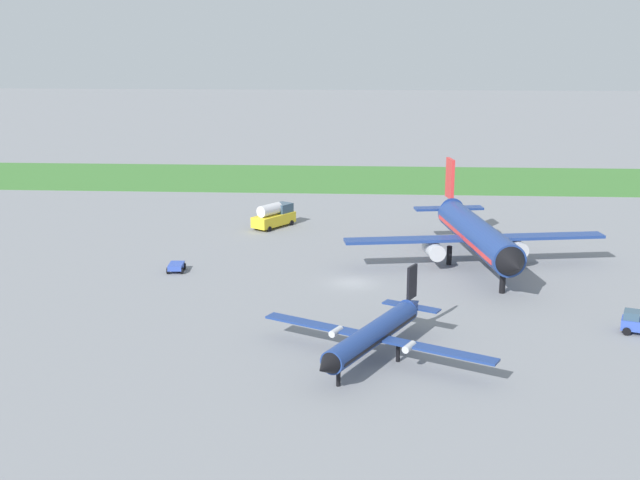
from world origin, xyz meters
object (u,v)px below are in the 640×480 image
Objects in this scene: airplane_midfield_jet at (476,234)px; fuel_truck_near_gate at (274,216)px; baggage_cart_midfield at (176,266)px; airplane_foreground_turboprop at (375,333)px.

fuel_truck_near_gate is at bearing -134.79° from airplane_midfield_jet.
baggage_cart_midfield is at bearing -92.25° from airplane_midfield_jet.
baggage_cart_midfield is at bearing -166.95° from fuel_truck_near_gate.
fuel_truck_near_gate is at bearing -136.39° from airplane_foreground_turboprop.
airplane_foreground_turboprop is 31.57m from baggage_cart_midfield.
airplane_foreground_turboprop is (-11.20, -27.28, -1.51)m from airplane_midfield_jet.
airplane_foreground_turboprop is at bearing 39.20° from baggage_cart_midfield.
fuel_truck_near_gate reaches higher than baggage_cart_midfield.
fuel_truck_near_gate is (-24.39, 17.29, -2.13)m from airplane_midfield_jet.
airplane_foreground_turboprop is at bearing -129.48° from fuel_truck_near_gate.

